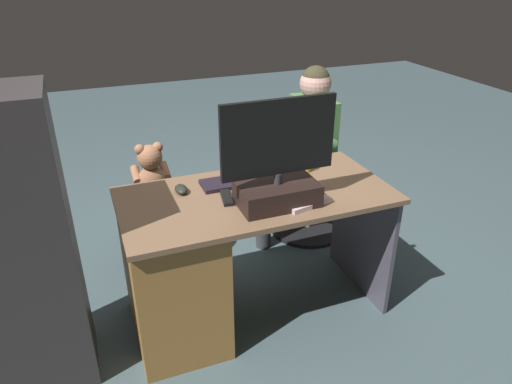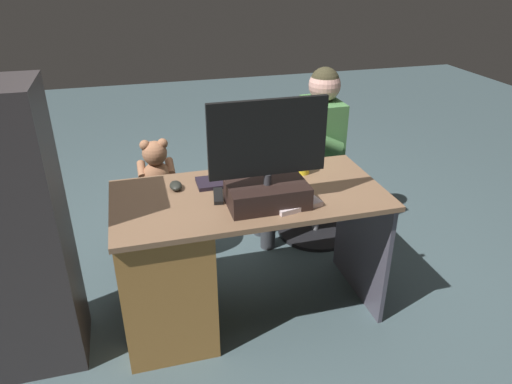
% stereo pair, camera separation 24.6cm
% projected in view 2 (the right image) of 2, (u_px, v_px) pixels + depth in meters
% --- Properties ---
extents(ground_plane, '(10.00, 10.00, 0.00)m').
position_uv_depth(ground_plane, '(237.00, 276.00, 2.88)').
color(ground_plane, '#415459').
extents(desk, '(1.32, 0.65, 0.72)m').
position_uv_depth(desk, '(184.00, 261.00, 2.36)').
color(desk, brown).
rests_on(desk, ground_plane).
extents(monitor, '(0.53, 0.22, 0.50)m').
position_uv_depth(monitor, '(267.00, 174.00, 2.12)').
color(monitor, black).
rests_on(monitor, desk).
extents(keyboard, '(0.42, 0.14, 0.02)m').
position_uv_depth(keyboard, '(238.00, 180.00, 2.41)').
color(keyboard, black).
rests_on(keyboard, desk).
extents(computer_mouse, '(0.06, 0.10, 0.04)m').
position_uv_depth(computer_mouse, '(176.00, 186.00, 2.33)').
color(computer_mouse, '#262822').
rests_on(computer_mouse, desk).
extents(cup, '(0.07, 0.07, 0.10)m').
position_uv_depth(cup, '(303.00, 165.00, 2.48)').
color(cup, yellow).
rests_on(cup, desk).
extents(tv_remote, '(0.07, 0.16, 0.02)m').
position_uv_depth(tv_remote, '(218.00, 196.00, 2.25)').
color(tv_remote, black).
rests_on(tv_remote, desk).
extents(notebook_binder, '(0.28, 0.34, 0.02)m').
position_uv_depth(notebook_binder, '(286.00, 196.00, 2.24)').
color(notebook_binder, beige).
rests_on(notebook_binder, desk).
extents(office_chair_teddy, '(0.45, 0.45, 0.48)m').
position_uv_depth(office_chair_teddy, '(161.00, 216.00, 2.95)').
color(office_chair_teddy, black).
rests_on(office_chair_teddy, ground_plane).
extents(teddy_bear, '(0.22, 0.22, 0.32)m').
position_uv_depth(teddy_bear, '(156.00, 166.00, 2.81)').
color(teddy_bear, '#A16A4A').
rests_on(teddy_bear, office_chair_teddy).
extents(visitor_chair, '(0.52, 0.52, 0.48)m').
position_uv_depth(visitor_chair, '(317.00, 199.00, 3.22)').
color(visitor_chair, black).
rests_on(visitor_chair, ground_plane).
extents(person, '(0.53, 0.47, 1.15)m').
position_uv_depth(person, '(308.00, 141.00, 3.01)').
color(person, '#477941').
rests_on(person, ground_plane).
extents(equipment_rack, '(0.44, 0.36, 1.33)m').
position_uv_depth(equipment_rack, '(12.00, 238.00, 2.03)').
color(equipment_rack, '#322D2E').
rests_on(equipment_rack, ground_plane).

